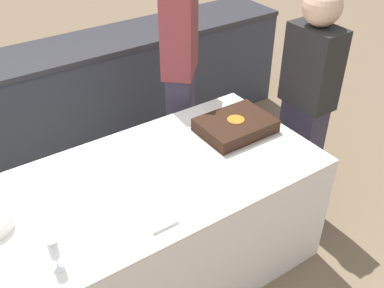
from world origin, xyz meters
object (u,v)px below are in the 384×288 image
object	(u,v)px
person_cutting_cake	(180,73)
wine_glass	(54,250)
person_seated_right	(306,102)
cake	(235,126)

from	to	relation	value
person_cutting_cake	wine_glass	bearing A→B (deg)	-8.70
wine_glass	person_seated_right	xyz separation A→B (m)	(1.80, 0.32, -0.03)
cake	wine_glass	bearing A→B (deg)	-162.73
cake	wine_glass	xyz separation A→B (m)	(-1.28, -0.40, 0.06)
cake	person_seated_right	xyz separation A→B (m)	(0.52, -0.08, 0.03)
wine_glass	person_cutting_cake	size ratio (longest dim) A/B	0.09
cake	person_cutting_cake	size ratio (longest dim) A/B	0.27
wine_glass	cake	bearing A→B (deg)	17.27
cake	person_seated_right	bearing A→B (deg)	-8.80
wine_glass	person_seated_right	size ratio (longest dim) A/B	0.10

